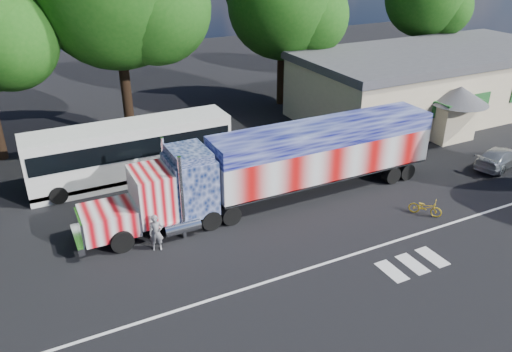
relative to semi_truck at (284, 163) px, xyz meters
name	(u,v)px	position (x,y,z in m)	size (l,w,h in m)	color
ground	(283,234)	(-1.80, -3.16, -2.24)	(100.00, 100.00, 0.00)	black
lane_markings	(357,265)	(-0.09, -6.93, -2.23)	(30.00, 2.67, 0.01)	silver
semi_truck	(284,163)	(0.00, 0.00, 0.00)	(20.41, 3.22, 4.35)	black
coach_bus	(131,151)	(-6.83, 6.39, -0.44)	(11.94, 2.78, 3.47)	silver
hall_building	(432,82)	(18.12, 7.69, 0.38)	(22.40, 12.80, 5.20)	beige
parked_car	(499,158)	(14.43, -2.34, -1.62)	(1.73, 4.26, 1.24)	#AEB1B3
woman	(156,233)	(-7.75, -1.66, -1.33)	(0.66, 0.44, 1.82)	slate
bicycle	(425,207)	(5.83, -4.87, -1.79)	(0.59, 1.71, 0.90)	gold
tree_ne_a	(285,4)	(8.64, 15.48, 6.08)	(9.47, 9.02, 12.88)	black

